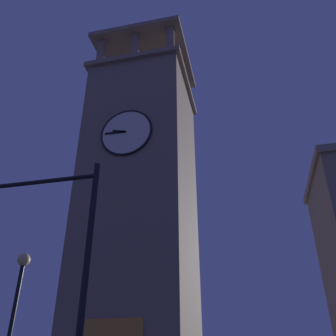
{
  "coord_description": "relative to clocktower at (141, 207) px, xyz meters",
  "views": [
    {
      "loc": [
        -11.21,
        18.28,
        1.66
      ],
      "look_at": [
        -5.84,
        -4.85,
        14.74
      ],
      "focal_mm": 39.19,
      "sensor_mm": 36.0,
      "label": 1
    }
  ],
  "objects": [
    {
      "name": "clocktower",
      "position": [
        0.0,
        0.0,
        0.0
      ],
      "size": [
        7.6,
        8.18,
        29.13
      ],
      "color": "gray",
      "rests_on": "ground_plane"
    },
    {
      "name": "street_lamp",
      "position": [
        0.34,
        11.96,
        -8.16
      ],
      "size": [
        0.44,
        0.44,
        5.21
      ],
      "color": "black",
      "rests_on": "ground_plane"
    },
    {
      "name": "traffic_signal_mid",
      "position": [
        -2.26,
        15.14,
        -7.39
      ],
      "size": [
        4.27,
        0.41,
        6.53
      ],
      "color": "black",
      "rests_on": "ground_plane"
    }
  ]
}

